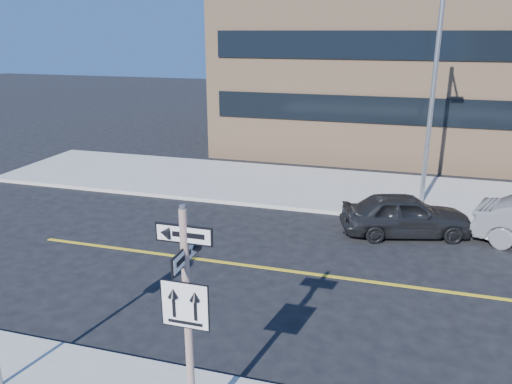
% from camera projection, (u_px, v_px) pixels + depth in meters
% --- Properties ---
extents(ground, '(120.00, 120.00, 0.00)m').
position_uv_depth(ground, '(239.00, 351.00, 10.85)').
color(ground, black).
rests_on(ground, ground).
extents(sign_pole, '(0.92, 0.92, 4.06)m').
position_uv_depth(sign_pole, '(187.00, 312.00, 7.80)').
color(sign_pole, beige).
rests_on(sign_pole, near_sidewalk).
extents(parked_car_a, '(2.79, 4.56, 1.45)m').
position_uv_depth(parked_car_a, '(405.00, 215.00, 16.81)').
color(parked_car_a, black).
rests_on(parked_car_a, ground).
extents(streetlight_a, '(0.55, 2.25, 8.00)m').
position_uv_depth(streetlight_a, '(434.00, 85.00, 18.13)').
color(streetlight_a, gray).
rests_on(streetlight_a, far_sidewalk).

